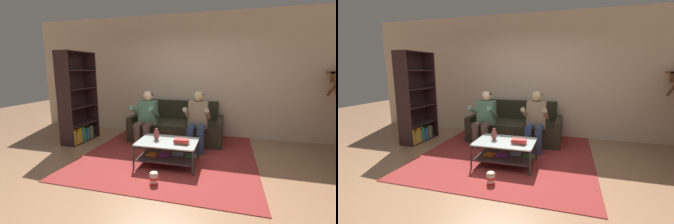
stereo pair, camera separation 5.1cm
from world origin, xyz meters
The scene contains 11 objects.
ground centered at (0.00, 0.00, 0.00)m, with size 16.80×16.80×0.00m, color #A17352.
back_partition centered at (0.00, 2.46, 1.45)m, with size 8.40×0.12×2.90m, color beige.
couch centered at (-0.21, 1.90, 0.29)m, with size 2.08×0.95×0.87m.
person_seated_left centered at (-0.75, 1.34, 0.64)m, with size 0.50×0.58×1.16m.
person_seated_right centered at (0.34, 1.34, 0.65)m, with size 0.50×0.58×1.19m.
coffee_table centered at (-0.04, 0.48, 0.27)m, with size 1.00×0.69×0.41m.
area_rug centered at (-0.13, 1.06, 0.01)m, with size 3.13×3.37×0.01m.
vase centered at (-0.24, 0.48, 0.51)m, with size 0.10×0.10×0.20m.
book_stack centered at (0.21, 0.40, 0.46)m, with size 0.26×0.17×0.08m.
bookshelf centered at (-2.35, 1.21, 0.73)m, with size 0.41×0.91×1.99m.
popcorn_tub centered at (-0.05, -0.25, 0.10)m, with size 0.12×0.12×0.19m.
Camera 2 is at (0.96, -3.02, 1.61)m, focal length 24.00 mm.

